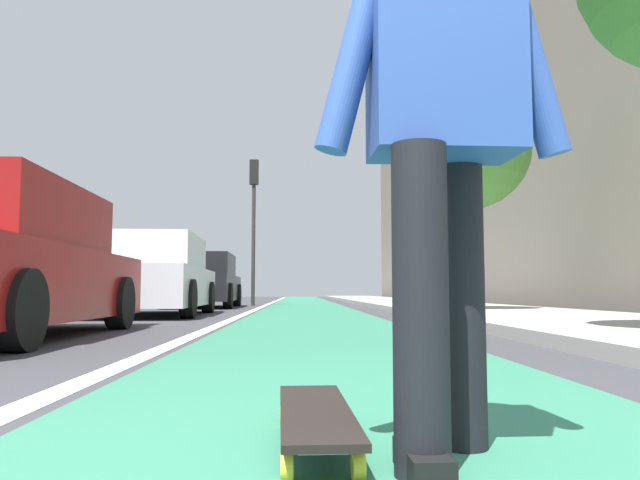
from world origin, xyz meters
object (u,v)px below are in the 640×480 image
at_px(skateboard, 315,416).
at_px(street_tree_mid, 469,151).
at_px(skater_person, 442,114).
at_px(traffic_light, 254,205).
at_px(parked_car_mid, 152,277).
at_px(parked_car_far, 203,282).

height_order(skateboard, street_tree_mid, street_tree_mid).
bearing_deg(street_tree_mid, skater_person, 163.56).
bearing_deg(traffic_light, skater_person, -174.03).
xyz_separation_m(skateboard, traffic_light, (17.70, 1.52, 3.13)).
xyz_separation_m(skater_person, traffic_light, (17.85, 1.87, 2.28)).
bearing_deg(skater_person, parked_car_mid, 17.78).
distance_m(skater_person, street_tree_mid, 10.04).
height_order(parked_car_mid, street_tree_mid, street_tree_mid).
relative_size(skateboard, parked_car_mid, 0.19).
bearing_deg(skateboard, skater_person, -113.36).
bearing_deg(traffic_light, parked_car_far, 151.91).
bearing_deg(traffic_light, skateboard, -175.09).
distance_m(skater_person, parked_car_far, 15.86).
bearing_deg(parked_car_mid, skater_person, -162.22).
bearing_deg(street_tree_mid, parked_car_mid, 86.12).
bearing_deg(skateboard, traffic_light, 4.91).
xyz_separation_m(skateboard, parked_car_far, (15.40, 2.75, 0.63)).
bearing_deg(skater_person, street_tree_mid, -16.44).
relative_size(parked_car_far, street_tree_mid, 1.07).
bearing_deg(traffic_light, parked_car_mid, 170.93).
bearing_deg(street_tree_mid, traffic_light, 28.83).
xyz_separation_m(traffic_light, street_tree_mid, (-8.44, -4.64, -0.15)).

